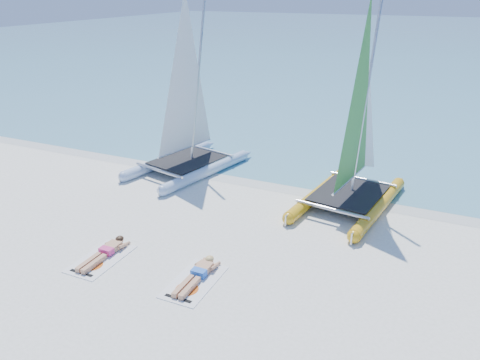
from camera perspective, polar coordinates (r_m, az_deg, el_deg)
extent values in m
plane|color=white|center=(12.80, -4.76, -9.14)|extent=(140.00, 140.00, 0.00)
cube|color=#6DA3B6|center=(72.96, 20.93, 15.83)|extent=(140.00, 115.00, 0.01)
cube|color=silver|center=(17.26, 4.09, -0.38)|extent=(140.00, 1.40, 0.01)
cylinder|color=#AFC9E7|center=(19.20, -8.71, 2.46)|extent=(1.45, 4.62, 0.41)
cone|color=#AFC9E7|center=(20.94, -3.69, 4.38)|extent=(0.51, 0.67, 0.39)
cylinder|color=#AFC9E7|center=(17.84, -4.05, 1.09)|extent=(1.45, 4.62, 0.41)
cone|color=#AFC9E7|center=(19.70, 0.88, 3.25)|extent=(0.51, 0.67, 0.39)
cube|color=black|center=(18.42, -6.49, 2.49)|extent=(2.52, 2.94, 0.03)
cylinder|color=#BABBC1|center=(18.19, -5.09, 12.71)|extent=(0.37, 1.21, 6.40)
cylinder|color=gold|center=(16.18, 9.64, -1.50)|extent=(1.05, 4.62, 0.41)
cone|color=gold|center=(18.39, 12.82, 1.23)|extent=(0.47, 0.64, 0.39)
cylinder|color=gold|center=(15.59, 16.57, -3.12)|extent=(1.05, 4.62, 0.41)
cone|color=gold|center=(17.87, 18.98, -0.10)|extent=(0.47, 0.64, 0.39)
cube|color=black|center=(15.76, 13.12, -1.52)|extent=(2.32, 2.79, 0.03)
cylinder|color=#BABBC1|center=(15.56, 15.22, 10.26)|extent=(0.27, 1.21, 6.35)
cube|color=white|center=(13.12, -16.57, -9.19)|extent=(1.00, 1.85, 0.02)
cube|color=tan|center=(13.34, -15.43, -7.95)|extent=(0.36, 0.55, 0.17)
cube|color=#DC337D|center=(13.21, -15.98, -8.31)|extent=(0.37, 0.22, 0.17)
cube|color=tan|center=(12.86, -17.67, -9.65)|extent=(0.31, 0.85, 0.13)
sphere|color=tan|center=(13.56, -14.47, -7.11)|extent=(0.21, 0.21, 0.21)
ellipsoid|color=#332112|center=(13.55, -14.46, -6.94)|extent=(0.22, 0.24, 0.15)
cube|color=white|center=(11.78, -5.60, -12.23)|extent=(1.00, 1.85, 0.02)
cube|color=tan|center=(12.02, -4.58, -10.75)|extent=(0.36, 0.55, 0.17)
cube|color=blue|center=(11.88, -5.06, -11.21)|extent=(0.37, 0.22, 0.17)
cube|color=tan|center=(11.48, -6.55, -12.86)|extent=(0.31, 0.85, 0.13)
sphere|color=tan|center=(12.27, -3.75, -9.75)|extent=(0.21, 0.21, 0.21)
ellipsoid|color=tan|center=(12.26, -3.73, -9.56)|extent=(0.22, 0.24, 0.15)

